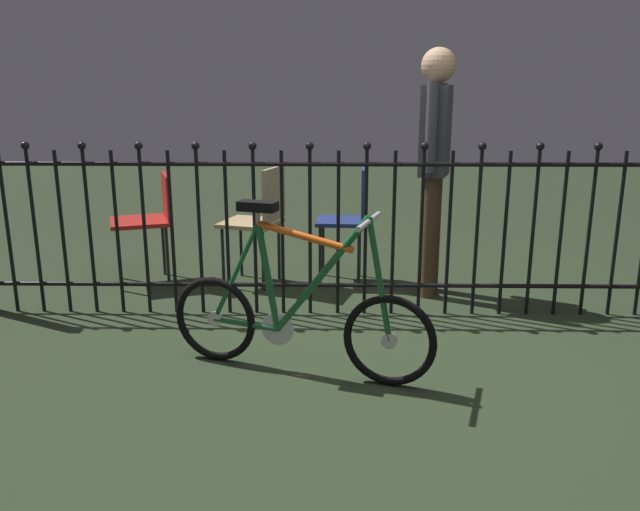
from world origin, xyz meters
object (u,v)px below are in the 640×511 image
Objects in this scene: person_visitor at (435,150)px; bicycle at (297,315)px; chair_tan at (261,214)px; chair_navy at (351,213)px; chair_red at (150,215)px.

bicycle is at bearing -123.39° from person_visitor.
chair_tan is 1.36m from person_visitor.
bicycle is 1.78m from person_visitor.
chair_red is at bearing -178.62° from chair_navy.
person_visitor is at bearing -27.44° from chair_navy.
bicycle is 1.55× the size of chair_tan.
person_visitor is (0.89, 1.36, 0.73)m from bicycle.
chair_tan reaches higher than chair_red.
chair_red is (-1.53, -0.04, -0.02)m from chair_navy.
bicycle is at bearing -101.08° from chair_navy.
person_visitor reaches higher than chair_navy.
chair_tan is at bearing -3.67° from chair_red.
chair_tan is 1.08× the size of chair_red.
chair_navy is (0.32, 1.65, 0.23)m from bicycle.
chair_red is at bearing 176.33° from chair_tan.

